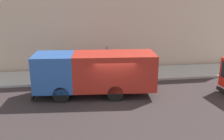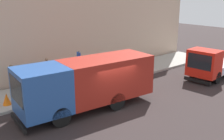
{
  "view_description": "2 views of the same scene",
  "coord_description": "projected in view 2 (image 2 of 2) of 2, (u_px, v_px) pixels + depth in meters",
  "views": [
    {
      "loc": [
        -14.9,
        2.25,
        6.44
      ],
      "look_at": [
        0.82,
        -0.02,
        1.68
      ],
      "focal_mm": 40.37,
      "sensor_mm": 36.0,
      "label": 1
    },
    {
      "loc": [
        -10.84,
        8.9,
        6.37
      ],
      "look_at": [
        1.6,
        -1.36,
        1.67
      ],
      "focal_mm": 42.47,
      "sensor_mm": 36.0,
      "label": 2
    }
  ],
  "objects": [
    {
      "name": "sidewalk",
      "position": [
        69.0,
        85.0,
        18.77
      ],
      "size": [
        3.56,
        30.0,
        0.17
      ],
      "primitive_type": "cube",
      "color": "#A5A299",
      "rests_on": "ground"
    },
    {
      "name": "pedestrian_standing",
      "position": [
        12.0,
        77.0,
        17.33
      ],
      "size": [
        0.52,
        0.52,
        1.74
      ],
      "rotation": [
        0.0,
        0.0,
        3.76
      ],
      "color": "#54504B",
      "rests_on": "sidewalk"
    },
    {
      "name": "traffic_cone_orange",
      "position": [
        7.0,
        99.0,
        15.2
      ],
      "size": [
        0.48,
        0.48,
        0.69
      ],
      "primitive_type": "cone",
      "color": "orange",
      "rests_on": "sidewalk"
    },
    {
      "name": "ground",
      "position": [
        111.0,
        108.0,
        15.25
      ],
      "size": [
        80.0,
        80.0,
        0.0
      ],
      "primitive_type": "plane",
      "color": "#302626"
    },
    {
      "name": "street_sign_post",
      "position": [
        79.0,
        67.0,
        17.19
      ],
      "size": [
        0.44,
        0.08,
        2.64
      ],
      "color": "#4C5156",
      "rests_on": "sidewalk"
    },
    {
      "name": "large_utility_truck",
      "position": [
        87.0,
        82.0,
        14.67
      ],
      "size": [
        2.99,
        8.02,
        2.84
      ],
      "rotation": [
        0.0,
        0.0,
        -0.08
      ],
      "color": "#27519B",
      "rests_on": "ground"
    },
    {
      "name": "small_flatbed_truck",
      "position": [
        210.0,
        65.0,
        20.2
      ],
      "size": [
        2.64,
        5.19,
        2.4
      ],
      "rotation": [
        0.0,
        0.0,
        0.1
      ],
      "color": "red",
      "rests_on": "ground"
    },
    {
      "name": "building_facade",
      "position": [
        49.0,
        3.0,
        18.89
      ],
      "size": [
        0.5,
        30.0,
        11.36
      ],
      "primitive_type": "cube",
      "color": "#C8AC93",
      "rests_on": "ground"
    },
    {
      "name": "pedestrian_walking",
      "position": [
        47.0,
        70.0,
        18.95
      ],
      "size": [
        0.51,
        0.51,
        1.77
      ],
      "rotation": [
        0.0,
        0.0,
        5.86
      ],
      "color": "#28261D",
      "rests_on": "sidewalk"
    }
  ]
}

